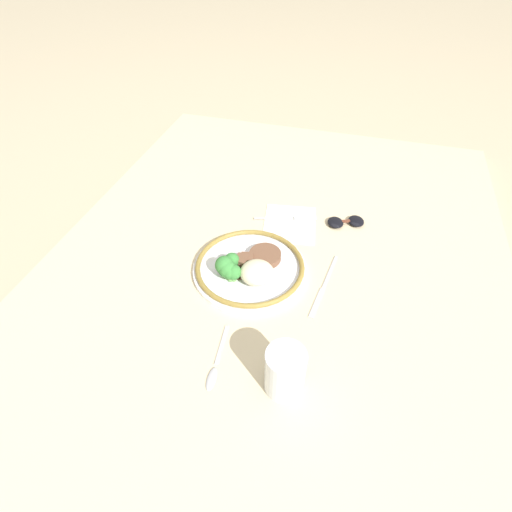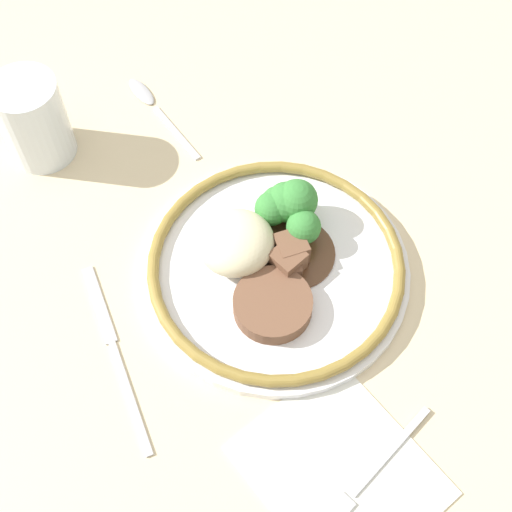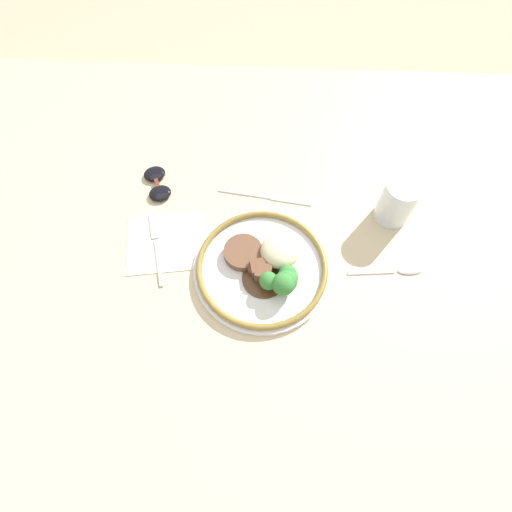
# 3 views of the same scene
# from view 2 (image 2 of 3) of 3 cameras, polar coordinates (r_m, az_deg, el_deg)

# --- Properties ---
(ground_plane) EXTENTS (8.00, 8.00, 0.00)m
(ground_plane) POSITION_cam_2_polar(r_m,az_deg,el_deg) (0.76, -2.93, -3.00)
(ground_plane) COLOR tan
(dining_table) EXTENTS (1.60, 1.12, 0.03)m
(dining_table) POSITION_cam_2_polar(r_m,az_deg,el_deg) (0.74, -2.98, -2.40)
(dining_table) COLOR beige
(dining_table) RESTS_ON ground
(napkin) EXTENTS (0.18, 0.16, 0.00)m
(napkin) POSITION_cam_2_polar(r_m,az_deg,el_deg) (0.66, 6.37, -16.87)
(napkin) COLOR silver
(napkin) RESTS_ON dining_table
(plate) EXTENTS (0.27, 0.27, 0.07)m
(plate) POSITION_cam_2_polar(r_m,az_deg,el_deg) (0.72, 1.41, -0.19)
(plate) COLOR white
(plate) RESTS_ON dining_table
(juice_glass) EXTENTS (0.07, 0.07, 0.10)m
(juice_glass) POSITION_cam_2_polar(r_m,az_deg,el_deg) (0.82, -17.28, 10.12)
(juice_glass) COLOR orange
(juice_glass) RESTS_ON dining_table
(fork) EXTENTS (0.06, 0.17, 0.00)m
(fork) POSITION_cam_2_polar(r_m,az_deg,el_deg) (0.65, 7.80, -18.27)
(fork) COLOR #ADADB2
(fork) RESTS_ON napkin
(knife) EXTENTS (0.21, 0.04, 0.00)m
(knife) POSITION_cam_2_polar(r_m,az_deg,el_deg) (0.70, -11.32, -7.22)
(knife) COLOR #ADADB2
(knife) RESTS_ON dining_table
(spoon) EXTENTS (0.15, 0.03, 0.01)m
(spoon) POSITION_cam_2_polar(r_m,az_deg,el_deg) (0.88, -8.49, 12.12)
(spoon) COLOR #ADADB2
(spoon) RESTS_ON dining_table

